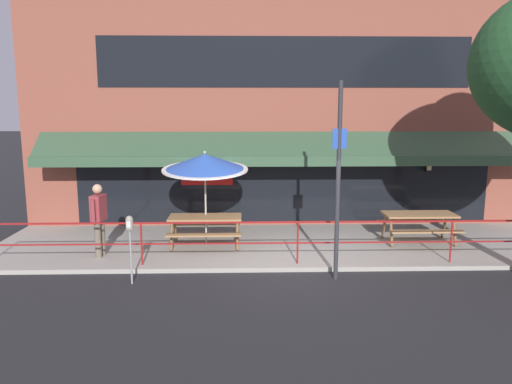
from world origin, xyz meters
TOP-DOWN VIEW (x-y plane):
  - ground_plane at (0.00, 0.00)m, footprint 120.00×120.00m
  - patio_deck at (0.00, 2.00)m, footprint 15.00×4.00m
  - restaurant_building at (0.00, 4.22)m, footprint 15.00×1.60m
  - patio_railing at (0.00, 0.30)m, footprint 13.84×0.04m
  - picnic_table_left at (-2.15, 1.76)m, footprint 1.80×1.42m
  - picnic_table_centre at (3.30, 1.94)m, footprint 1.80×1.42m
  - patio_umbrella_left at (-2.15, 1.97)m, footprint 2.14×2.14m
  - pedestrian_walking at (-4.54, 0.97)m, footprint 0.31×0.61m
  - parking_meter_near at (-3.48, -0.62)m, footprint 0.15×0.16m
  - street_sign_pole at (0.72, -0.45)m, footprint 0.28×0.09m

SIDE VIEW (x-z plane):
  - ground_plane at x=0.00m, z-range 0.00..0.00m
  - patio_deck at x=0.00m, z-range 0.00..0.10m
  - picnic_table_left at x=-2.15m, z-range 0.33..1.08m
  - picnic_table_centre at x=3.30m, z-range 0.33..1.08m
  - patio_railing at x=0.00m, z-range 0.32..1.28m
  - pedestrian_walking at x=-4.54m, z-range 0.20..1.91m
  - parking_meter_near at x=-3.48m, z-range 0.44..1.86m
  - street_sign_pole at x=0.72m, z-range 0.06..4.13m
  - patio_umbrella_left at x=-2.15m, z-range 0.98..3.38m
  - restaurant_building at x=0.00m, z-range -0.02..6.82m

